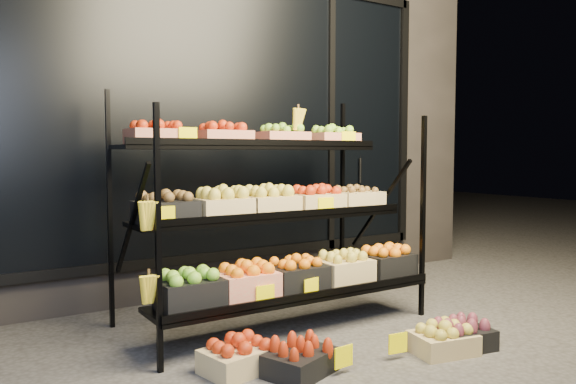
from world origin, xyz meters
TOP-DOWN VIEW (x-y plane):
  - ground at (0.00, 0.00)m, footprint 24.00×24.00m
  - building at (0.00, 2.59)m, footprint 6.00×2.08m
  - display_rack at (-0.01, 0.60)m, footprint 2.18×1.02m
  - tag_floor_a at (-0.18, -0.40)m, footprint 0.13×0.01m
  - tag_floor_b at (0.23, -0.40)m, footprint 0.13×0.01m
  - floor_crate_left at (-0.65, -0.05)m, footprint 0.44×0.36m
  - floor_crate_midleft at (-0.38, -0.27)m, footprint 0.45×0.39m
  - floor_crate_midright at (0.54, -0.47)m, footprint 0.42×0.34m
  - floor_crate_right at (0.69, -0.47)m, footprint 0.41×0.34m

SIDE VIEW (x-z plane):
  - ground at x=0.00m, z-range 0.00..0.00m
  - tag_floor_a at x=-0.18m, z-range 0.00..0.12m
  - tag_floor_b at x=0.23m, z-range 0.00..0.12m
  - floor_crate_midright at x=0.54m, z-range -0.01..0.18m
  - floor_crate_right at x=0.69m, z-range -0.01..0.19m
  - floor_crate_midleft at x=-0.38m, z-range -0.01..0.19m
  - floor_crate_left at x=-0.65m, z-range -0.01..0.19m
  - display_rack at x=-0.01m, z-range -0.06..1.63m
  - building at x=0.00m, z-range 0.00..3.50m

